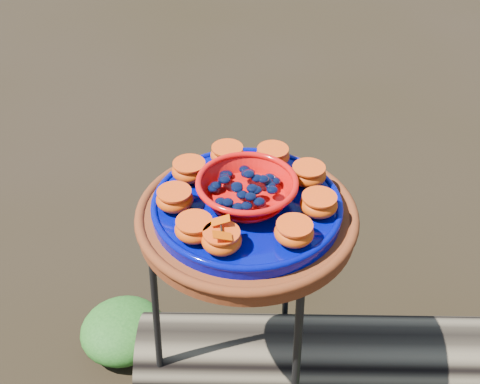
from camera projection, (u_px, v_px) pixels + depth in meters
The scene contains 18 objects.
plant_stand at pixel (246, 337), 1.41m from camera, with size 0.44×0.44×0.70m, color black, non-canonical shape.
terracotta_saucer at pixel (247, 218), 1.19m from camera, with size 0.43×0.43×0.03m, color #522813.
cobalt_plate at pixel (247, 207), 1.17m from camera, with size 0.37×0.37×0.02m, color #01015D.
red_bowl at pixel (247, 192), 1.15m from camera, with size 0.18×0.18×0.05m, color red, non-canonical shape.
glass_gems at pixel (247, 176), 1.12m from camera, with size 0.14×0.14×0.02m, color black, non-canonical shape.
orange_half_0 at pixel (222, 240), 1.05m from camera, with size 0.07×0.07×0.04m, color #AC3400.
orange_half_1 at pixel (294, 233), 1.06m from camera, with size 0.07×0.07×0.04m, color #AC3400.
orange_half_2 at pixel (319, 204), 1.12m from camera, with size 0.07×0.07×0.04m, color #AC3400.
orange_half_3 at pixel (308, 175), 1.20m from camera, with size 0.07×0.07×0.04m, color #AC3400.
orange_half_4 at pixel (273, 156), 1.25m from camera, with size 0.07×0.07×0.04m, color #AC3400.
orange_half_5 at pixel (227, 155), 1.25m from camera, with size 0.07×0.07×0.04m, color #AC3400.
orange_half_6 at pixel (189, 171), 1.21m from camera, with size 0.07×0.07×0.04m, color #AC3400.
orange_half_7 at pixel (175, 199), 1.14m from camera, with size 0.07×0.07×0.04m, color #AC3400.
orange_half_8 at pixel (194, 229), 1.07m from camera, with size 0.07×0.07×0.04m, color #AC3400.
butterfly at pixel (221, 229), 1.03m from camera, with size 0.07×0.04×0.01m, color #CF4100, non-canonical shape.
driftwood_log at pixel (412, 367), 1.60m from camera, with size 1.44×0.38×0.27m, color black, non-canonical shape.
foliage_left at pixel (123, 329), 1.79m from camera, with size 0.25×0.25×0.13m, color #174311.
foliage_back at pixel (271, 239), 2.07m from camera, with size 0.34×0.34×0.17m, color #174311.
Camera 1 is at (0.45, -0.78, 1.49)m, focal length 45.00 mm.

